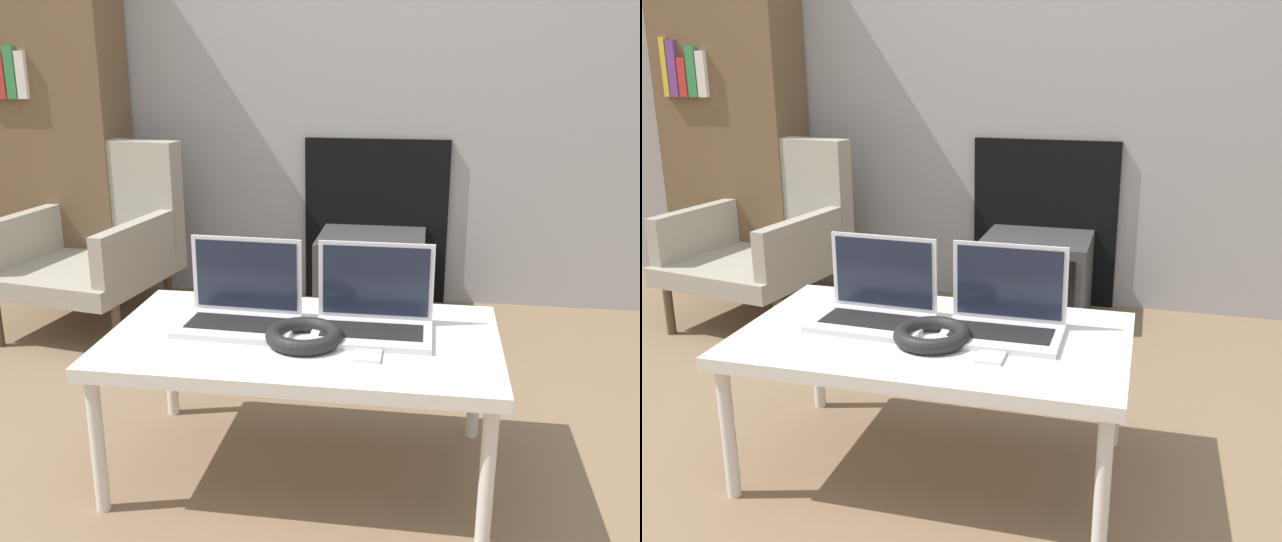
{
  "view_description": "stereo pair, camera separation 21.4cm",
  "coord_description": "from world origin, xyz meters",
  "views": [
    {
      "loc": [
        0.31,
        -1.48,
        1.12
      ],
      "look_at": [
        0.0,
        0.54,
        0.49
      ],
      "focal_mm": 40.0,
      "sensor_mm": 36.0,
      "label": 1
    },
    {
      "loc": [
        0.52,
        -1.44,
        1.12
      ],
      "look_at": [
        0.0,
        0.54,
        0.49
      ],
      "focal_mm": 40.0,
      "sensor_mm": 36.0,
      "label": 2
    }
  ],
  "objects": [
    {
      "name": "ground_plane",
      "position": [
        0.0,
        0.0,
        0.0
      ],
      "size": [
        14.0,
        14.0,
        0.0
      ],
      "primitive_type": "plane",
      "color": "#7A6047"
    },
    {
      "name": "wall_back",
      "position": [
        0.0,
        1.77,
        1.29
      ],
      "size": [
        7.0,
        0.08,
        2.6
      ],
      "color": "#999999",
      "rests_on": "ground_plane"
    },
    {
      "name": "table",
      "position": [
        0.0,
        0.24,
        0.37
      ],
      "size": [
        1.03,
        0.6,
        0.41
      ],
      "color": "silver",
      "rests_on": "ground_plane"
    },
    {
      "name": "laptop_left",
      "position": [
        -0.18,
        0.29,
        0.46
      ],
      "size": [
        0.32,
        0.22,
        0.23
      ],
      "rotation": [
        0.0,
        0.0,
        -0.04
      ],
      "color": "silver",
      "rests_on": "table"
    },
    {
      "name": "laptop_right",
      "position": [
        0.18,
        0.29,
        0.46
      ],
      "size": [
        0.31,
        0.21,
        0.23
      ],
      "rotation": [
        0.0,
        0.0,
        0.0
      ],
      "color": "silver",
      "rests_on": "table"
    },
    {
      "name": "headphones",
      "position": [
        0.01,
        0.18,
        0.43
      ],
      "size": [
        0.2,
        0.2,
        0.04
      ],
      "color": "black",
      "rests_on": "table"
    },
    {
      "name": "phone",
      "position": [
        0.18,
        0.15,
        0.41
      ],
      "size": [
        0.07,
        0.14,
        0.01
      ],
      "color": "silver",
      "rests_on": "table"
    },
    {
      "name": "tv",
      "position": [
        0.08,
        1.51,
        0.18
      ],
      "size": [
        0.46,
        0.41,
        0.36
      ],
      "color": "#383838",
      "rests_on": "ground_plane"
    },
    {
      "name": "armchair",
      "position": [
        -1.08,
        1.3,
        0.37
      ],
      "size": [
        0.7,
        0.74,
        0.76
      ],
      "rotation": [
        0.0,
        0.0,
        -0.16
      ],
      "color": "gray",
      "rests_on": "ground_plane"
    },
    {
      "name": "bookshelf",
      "position": [
        -1.38,
        1.57,
        0.85
      ],
      "size": [
        0.61,
        0.32,
        1.69
      ],
      "color": "brown",
      "rests_on": "ground_plane"
    }
  ]
}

